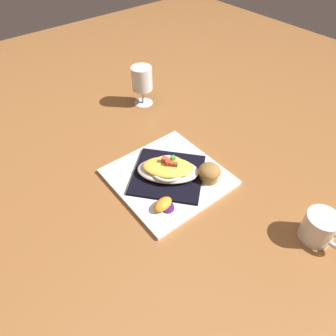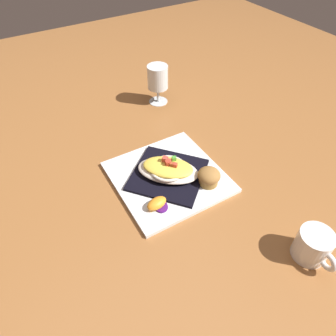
% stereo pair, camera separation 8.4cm
% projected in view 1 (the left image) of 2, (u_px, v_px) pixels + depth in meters
% --- Properties ---
extents(ground_plane, '(2.60, 2.60, 0.00)m').
position_uv_depth(ground_plane, '(168.00, 178.00, 0.87)').
color(ground_plane, '#9A6032').
extents(square_plate, '(0.30, 0.30, 0.01)m').
position_uv_depth(square_plate, '(168.00, 177.00, 0.87)').
color(square_plate, white).
rests_on(square_plate, ground_plane).
extents(folded_napkin, '(0.27, 0.27, 0.01)m').
position_uv_depth(folded_napkin, '(168.00, 175.00, 0.86)').
color(folded_napkin, black).
rests_on(folded_napkin, square_plate).
extents(gratin_dish, '(0.19, 0.19, 0.05)m').
position_uv_depth(gratin_dish, '(168.00, 169.00, 0.85)').
color(gratin_dish, silver).
rests_on(gratin_dish, folded_napkin).
extents(muffin, '(0.06, 0.06, 0.05)m').
position_uv_depth(muffin, '(209.00, 173.00, 0.84)').
color(muffin, olive).
rests_on(muffin, square_plate).
extents(orange_garnish, '(0.05, 0.06, 0.03)m').
position_uv_depth(orange_garnish, '(164.00, 205.00, 0.78)').
color(orange_garnish, '#481568').
rests_on(orange_garnish, square_plate).
extents(coffee_mug, '(0.11, 0.08, 0.08)m').
position_uv_depth(coffee_mug, '(319.00, 229.00, 0.71)').
color(coffee_mug, white).
rests_on(coffee_mug, ground_plane).
extents(stemmed_glass, '(0.07, 0.07, 0.14)m').
position_uv_depth(stemmed_glass, '(142.00, 81.00, 1.09)').
color(stemmed_glass, white).
rests_on(stemmed_glass, ground_plane).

